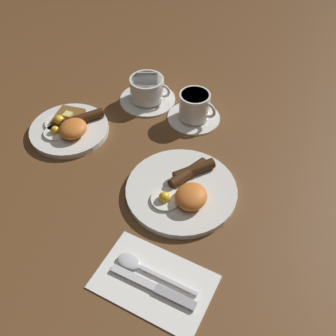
{
  "coord_description": "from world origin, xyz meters",
  "views": [
    {
      "loc": [
        -0.53,
        -0.2,
        0.68
      ],
      "look_at": [
        0.04,
        0.05,
        0.03
      ],
      "focal_mm": 42.0,
      "sensor_mm": 36.0,
      "label": 1
    }
  ],
  "objects_px": {
    "breakfast_plate_far": "(70,128)",
    "knife": "(156,288)",
    "teacup_near": "(195,108)",
    "breakfast_plate_near": "(183,190)",
    "teacup_far": "(147,91)",
    "spoon": "(137,265)"
  },
  "relations": [
    {
      "from": "breakfast_plate_far",
      "to": "knife",
      "type": "distance_m",
      "value": 0.49
    },
    {
      "from": "breakfast_plate_far",
      "to": "teacup_near",
      "type": "height_order",
      "value": "teacup_near"
    },
    {
      "from": "breakfast_plate_near",
      "to": "teacup_far",
      "type": "relative_size",
      "value": 1.58
    },
    {
      "from": "breakfast_plate_near",
      "to": "teacup_near",
      "type": "xyz_separation_m",
      "value": [
        0.25,
        0.07,
        0.02
      ]
    },
    {
      "from": "teacup_near",
      "to": "teacup_far",
      "type": "height_order",
      "value": "teacup_near"
    },
    {
      "from": "teacup_far",
      "to": "knife",
      "type": "xyz_separation_m",
      "value": [
        -0.51,
        -0.26,
        -0.02
      ]
    },
    {
      "from": "teacup_far",
      "to": "breakfast_plate_near",
      "type": "bearing_deg",
      "value": -141.51
    },
    {
      "from": "breakfast_plate_near",
      "to": "knife",
      "type": "relative_size",
      "value": 1.39
    },
    {
      "from": "teacup_near",
      "to": "teacup_far",
      "type": "distance_m",
      "value": 0.15
    },
    {
      "from": "teacup_far",
      "to": "breakfast_plate_far",
      "type": "bearing_deg",
      "value": 148.33
    },
    {
      "from": "breakfast_plate_near",
      "to": "teacup_far",
      "type": "bearing_deg",
      "value": 38.49
    },
    {
      "from": "spoon",
      "to": "knife",
      "type": "bearing_deg",
      "value": 156.6
    },
    {
      "from": "breakfast_plate_far",
      "to": "spoon",
      "type": "relative_size",
      "value": 1.19
    },
    {
      "from": "spoon",
      "to": "teacup_near",
      "type": "bearing_deg",
      "value": -78.84
    },
    {
      "from": "breakfast_plate_near",
      "to": "teacup_far",
      "type": "xyz_separation_m",
      "value": [
        0.28,
        0.22,
        0.02
      ]
    },
    {
      "from": "breakfast_plate_near",
      "to": "teacup_far",
      "type": "height_order",
      "value": "teacup_far"
    },
    {
      "from": "teacup_near",
      "to": "knife",
      "type": "height_order",
      "value": "teacup_near"
    },
    {
      "from": "teacup_near",
      "to": "knife",
      "type": "distance_m",
      "value": 0.5
    },
    {
      "from": "breakfast_plate_far",
      "to": "knife",
      "type": "relative_size",
      "value": 1.13
    },
    {
      "from": "breakfast_plate_far",
      "to": "teacup_near",
      "type": "bearing_deg",
      "value": -56.74
    },
    {
      "from": "breakfast_plate_near",
      "to": "spoon",
      "type": "height_order",
      "value": "breakfast_plate_near"
    },
    {
      "from": "breakfast_plate_near",
      "to": "teacup_near",
      "type": "relative_size",
      "value": 1.76
    }
  ]
}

